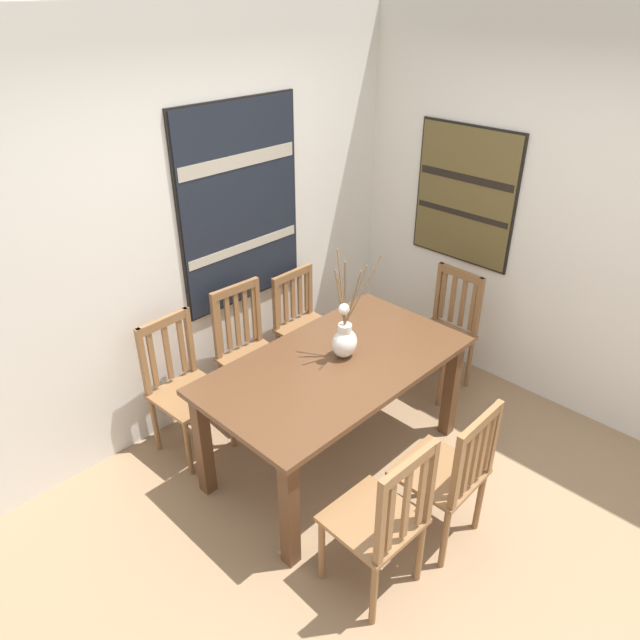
% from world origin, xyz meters
% --- Properties ---
extents(ground_plane, '(6.40, 6.40, 0.03)m').
position_xyz_m(ground_plane, '(0.00, 0.00, -0.01)').
color(ground_plane, '#8E7051').
extents(wall_back, '(6.40, 0.12, 2.70)m').
position_xyz_m(wall_back, '(0.00, 1.86, 1.35)').
color(wall_back, silver).
rests_on(wall_back, ground_plane).
extents(wall_side, '(0.12, 6.40, 2.70)m').
position_xyz_m(wall_side, '(1.86, 0.00, 1.35)').
color(wall_side, silver).
rests_on(wall_side, ground_plane).
extents(dining_table, '(1.67, 0.91, 0.77)m').
position_xyz_m(dining_table, '(0.19, 0.71, 0.65)').
color(dining_table, '#51331E').
rests_on(dining_table, ground_plane).
extents(centerpiece_vase, '(0.28, 0.24, 0.68)m').
position_xyz_m(centerpiece_vase, '(0.28, 0.72, 0.90)').
color(centerpiece_vase, silver).
rests_on(centerpiece_vase, dining_table).
extents(chair_0, '(0.42, 0.42, 0.88)m').
position_xyz_m(chair_0, '(0.74, 1.54, 0.47)').
color(chair_0, brown).
rests_on(chair_0, ground_plane).
extents(chair_1, '(0.44, 0.44, 0.94)m').
position_xyz_m(chair_1, '(-0.39, 1.52, 0.48)').
color(chair_1, brown).
rests_on(chair_1, ground_plane).
extents(chair_2, '(0.43, 0.43, 0.97)m').
position_xyz_m(chair_2, '(-0.35, -0.10, 0.49)').
color(chair_2, brown).
rests_on(chair_2, ground_plane).
extents(chair_3, '(0.43, 0.43, 0.93)m').
position_xyz_m(chair_3, '(0.16, -0.16, 0.49)').
color(chair_3, brown).
rests_on(chair_3, ground_plane).
extents(chair_4, '(0.44, 0.44, 0.97)m').
position_xyz_m(chair_4, '(0.17, 1.53, 0.50)').
color(chair_4, brown).
rests_on(chair_4, ground_plane).
extents(chair_5, '(0.44, 0.44, 0.94)m').
position_xyz_m(chair_5, '(1.40, 0.71, 0.49)').
color(chair_5, brown).
rests_on(chair_5, ground_plane).
extents(painting_on_back_wall, '(1.01, 0.05, 1.40)m').
position_xyz_m(painting_on_back_wall, '(0.38, 1.79, 1.45)').
color(painting_on_back_wall, black).
extents(painting_on_side_wall, '(0.05, 0.83, 1.02)m').
position_xyz_m(painting_on_side_wall, '(1.79, 0.91, 1.40)').
color(painting_on_side_wall, black).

